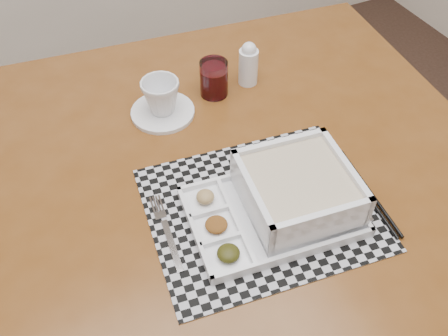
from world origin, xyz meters
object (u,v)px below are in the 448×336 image
at_px(juice_glass, 214,80).
at_px(creamer_bottle, 248,64).
at_px(dining_table, 240,197).
at_px(serving_tray, 291,196).
at_px(cup, 161,97).

distance_m(juice_glass, creamer_bottle, 0.10).
bearing_deg(creamer_bottle, juice_glass, -176.66).
bearing_deg(dining_table, serving_tray, -72.80).
relative_size(serving_tray, juice_glass, 3.79).
bearing_deg(dining_table, juice_glass, 77.45).
xyz_separation_m(cup, juice_glass, (0.14, 0.02, -0.01)).
relative_size(cup, juice_glass, 0.99).
xyz_separation_m(dining_table, creamer_bottle, (0.15, 0.27, 0.14)).
xyz_separation_m(dining_table, serving_tray, (0.04, -0.13, 0.12)).
xyz_separation_m(serving_tray, cup, (-0.12, 0.37, 0.01)).
xyz_separation_m(cup, creamer_bottle, (0.24, 0.02, 0.00)).
relative_size(dining_table, cup, 13.81).
bearing_deg(serving_tray, creamer_bottle, 74.08).
height_order(juice_glass, creamer_bottle, creamer_bottle).
relative_size(dining_table, serving_tray, 3.59).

